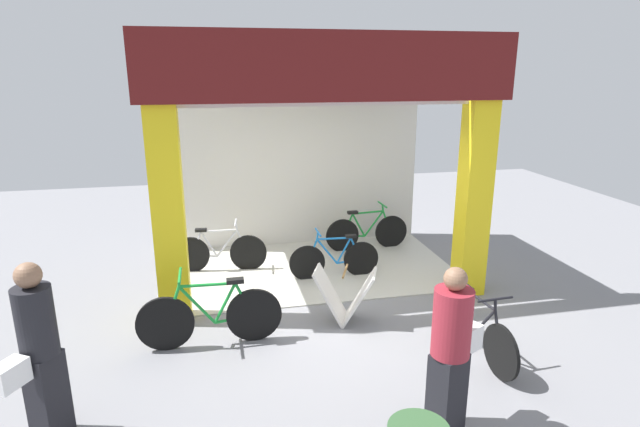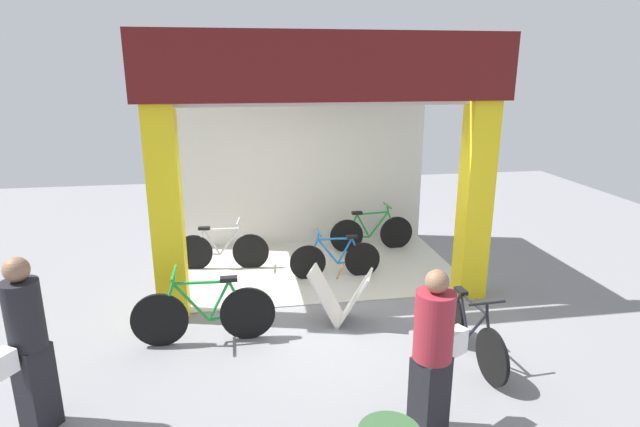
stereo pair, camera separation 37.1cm
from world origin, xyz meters
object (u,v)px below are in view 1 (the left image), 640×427
object	(u,v)px
bicycle_inside_1	(219,252)
sandwich_board_sign	(345,296)
bicycle_inside_0	(335,259)
pedestrian_1	(451,350)
bicycle_parked_0	(477,328)
bicycle_parked_1	(211,316)
pedestrian_0	(39,353)
bicycle_inside_2	(367,232)

from	to	relation	value
bicycle_inside_1	sandwich_board_sign	size ratio (longest dim) A/B	1.68
bicycle_inside_0	sandwich_board_sign	world-z (taller)	bicycle_inside_0
sandwich_board_sign	pedestrian_1	size ratio (longest dim) A/B	0.56
bicycle_parked_0	bicycle_parked_1	world-z (taller)	bicycle_parked_1
bicycle_inside_0	pedestrian_0	distance (m)	4.60
bicycle_inside_1	bicycle_parked_0	bearing A→B (deg)	-48.62
bicycle_inside_0	pedestrian_1	xyz separation A→B (m)	(0.16, -3.71, 0.51)
bicycle_inside_2	sandwich_board_sign	distance (m)	2.84
sandwich_board_sign	pedestrian_0	size ratio (longest dim) A/B	0.54
bicycle_parked_1	pedestrian_0	xyz separation A→B (m)	(-1.44, -1.38, 0.49)
bicycle_inside_1	sandwich_board_sign	distance (m)	2.63
pedestrian_0	bicycle_parked_1	bearing A→B (deg)	43.78
bicycle_inside_2	bicycle_inside_1	bearing A→B (deg)	-169.28
bicycle_inside_0	bicycle_parked_0	world-z (taller)	bicycle_parked_0
bicycle_parked_0	sandwich_board_sign	world-z (taller)	bicycle_parked_0
bicycle_parked_1	pedestrian_1	bearing A→B (deg)	-43.69
bicycle_inside_1	bicycle_parked_0	size ratio (longest dim) A/B	0.99
bicycle_parked_1	bicycle_inside_2	bearing A→B (deg)	45.48
bicycle_inside_0	bicycle_inside_1	world-z (taller)	bicycle_inside_1
pedestrian_1	sandwich_board_sign	bearing A→B (deg)	99.39
bicycle_parked_0	pedestrian_1	xyz separation A→B (m)	(-0.91, -1.13, 0.49)
bicycle_parked_0	sandwich_board_sign	size ratio (longest dim) A/B	1.71
bicycle_parked_0	bicycle_parked_1	distance (m)	3.13
bicycle_parked_0	pedestrian_0	world-z (taller)	pedestrian_0
bicycle_inside_0	bicycle_inside_1	size ratio (longest dim) A/B	0.95
bicycle_parked_1	bicycle_parked_0	bearing A→B (deg)	-16.14
bicycle_inside_0	bicycle_parked_0	size ratio (longest dim) A/B	0.94
bicycle_parked_1	sandwich_board_sign	bearing A→B (deg)	8.48
bicycle_inside_1	bicycle_inside_2	size ratio (longest dim) A/B	0.98
bicycle_inside_2	pedestrian_0	bearing A→B (deg)	-135.08
bicycle_inside_2	pedestrian_0	xyz separation A→B (m)	(-4.26, -4.25, 0.53)
bicycle_parked_1	pedestrian_1	size ratio (longest dim) A/B	1.06
bicycle_parked_0	bicycle_inside_2	bearing A→B (deg)	92.72
bicycle_inside_1	pedestrian_1	xyz separation A→B (m)	(1.95, -4.37, 0.50)
pedestrian_1	bicycle_inside_1	bearing A→B (deg)	113.98
bicycle_inside_0	pedestrian_0	xyz separation A→B (m)	(-3.37, -3.08, 0.55)
pedestrian_1	bicycle_parked_0	bearing A→B (deg)	51.27
bicycle_parked_1	pedestrian_0	world-z (taller)	pedestrian_0
bicycle_parked_1	pedestrian_1	xyz separation A→B (m)	(2.10, -2.00, 0.46)
bicycle_inside_2	bicycle_parked_0	distance (m)	3.75
bicycle_inside_0	bicycle_parked_1	world-z (taller)	bicycle_parked_1
sandwich_board_sign	bicycle_inside_1	bearing A→B (deg)	126.64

